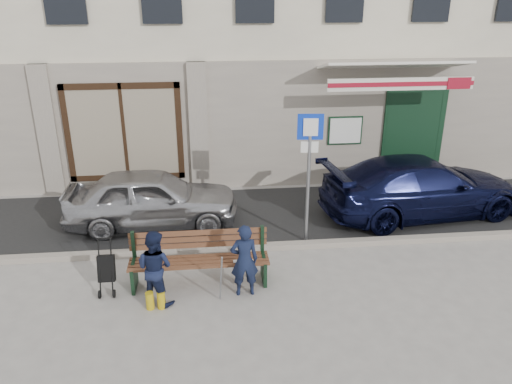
{
  "coord_description": "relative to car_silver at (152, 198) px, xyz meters",
  "views": [
    {
      "loc": [
        -1.23,
        -7.15,
        4.8
      ],
      "look_at": [
        -0.32,
        1.6,
        1.2
      ],
      "focal_mm": 35.0,
      "sensor_mm": 36.0,
      "label": 1
    }
  ],
  "objects": [
    {
      "name": "ground",
      "position": [
        2.44,
        -2.89,
        -0.62
      ],
      "size": [
        80.0,
        80.0,
        0.0
      ],
      "primitive_type": "plane",
      "color": "#9E9991",
      "rests_on": "ground"
    },
    {
      "name": "asphalt_lane",
      "position": [
        2.44,
        0.21,
        -0.62
      ],
      "size": [
        60.0,
        3.2,
        0.01
      ],
      "primitive_type": "cube",
      "color": "#282828",
      "rests_on": "ground"
    },
    {
      "name": "curb",
      "position": [
        2.44,
        -1.39,
        -0.56
      ],
      "size": [
        60.0,
        0.18,
        0.12
      ],
      "primitive_type": "cube",
      "color": "#9E9384",
      "rests_on": "ground"
    },
    {
      "name": "car_silver",
      "position": [
        0.0,
        0.0,
        0.0
      ],
      "size": [
        3.68,
        1.51,
        1.25
      ],
      "primitive_type": "imported",
      "rotation": [
        0.0,
        0.0,
        1.58
      ],
      "color": "#ABABB0",
      "rests_on": "ground"
    },
    {
      "name": "car_navy",
      "position": [
        5.99,
        -0.06,
        0.04
      ],
      "size": [
        4.78,
        2.47,
        1.33
      ],
      "primitive_type": "imported",
      "rotation": [
        0.0,
        0.0,
        1.71
      ],
      "color": "black",
      "rests_on": "ground"
    },
    {
      "name": "parking_sign",
      "position": [
        3.16,
        -1.13,
        1.15
      ],
      "size": [
        0.49,
        0.09,
        2.65
      ],
      "rotation": [
        0.0,
        0.0,
        -0.1
      ],
      "color": "gray",
      "rests_on": "ground"
    },
    {
      "name": "bench",
      "position": [
        0.96,
        -2.48,
        -0.17
      ],
      "size": [
        2.4,
        1.17,
        0.98
      ],
      "color": "brown",
      "rests_on": "ground"
    },
    {
      "name": "man",
      "position": [
        1.76,
        -2.88,
        0.02
      ],
      "size": [
        0.48,
        0.33,
        1.28
      ],
      "primitive_type": "imported",
      "rotation": [
        0.0,
        0.0,
        3.19
      ],
      "color": "#121A33",
      "rests_on": "ground"
    },
    {
      "name": "woman",
      "position": [
        0.31,
        -2.95,
        0.02
      ],
      "size": [
        0.79,
        0.74,
        1.29
      ],
      "primitive_type": "imported",
      "rotation": [
        0.0,
        0.0,
        2.61
      ],
      "color": "#141B37",
      "rests_on": "ground"
    },
    {
      "name": "stroller",
      "position": [
        -0.54,
        -2.58,
        -0.2
      ],
      "size": [
        0.28,
        0.4,
        0.96
      ],
      "rotation": [
        0.0,
        0.0,
        -0.02
      ],
      "color": "black",
      "rests_on": "ground"
    }
  ]
}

